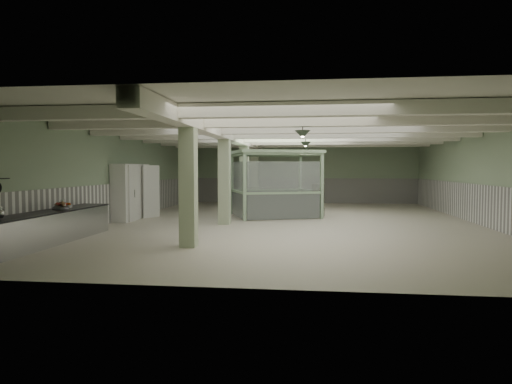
# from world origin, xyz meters

# --- Properties ---
(floor) EXTENTS (20.00, 20.00, 0.00)m
(floor) POSITION_xyz_m (0.00, 0.00, 0.00)
(floor) COLOR beige
(floor) RESTS_ON ground
(ceiling) EXTENTS (14.00, 20.00, 0.02)m
(ceiling) POSITION_xyz_m (0.00, 0.00, 3.60)
(ceiling) COLOR white
(ceiling) RESTS_ON wall_back
(wall_back) EXTENTS (14.00, 0.02, 3.60)m
(wall_back) POSITION_xyz_m (0.00, 10.00, 1.80)
(wall_back) COLOR #8EA584
(wall_back) RESTS_ON floor
(wall_front) EXTENTS (14.00, 0.02, 3.60)m
(wall_front) POSITION_xyz_m (0.00, -10.00, 1.80)
(wall_front) COLOR #8EA584
(wall_front) RESTS_ON floor
(wall_left) EXTENTS (0.02, 20.00, 3.60)m
(wall_left) POSITION_xyz_m (-7.00, 0.00, 1.80)
(wall_left) COLOR #8EA584
(wall_left) RESTS_ON floor
(wall_right) EXTENTS (0.02, 20.00, 3.60)m
(wall_right) POSITION_xyz_m (7.00, 0.00, 1.80)
(wall_right) COLOR #8EA584
(wall_right) RESTS_ON floor
(wainscot_left) EXTENTS (0.05, 19.90, 1.50)m
(wainscot_left) POSITION_xyz_m (-6.97, 0.00, 0.75)
(wainscot_left) COLOR white
(wainscot_left) RESTS_ON floor
(wainscot_right) EXTENTS (0.05, 19.90, 1.50)m
(wainscot_right) POSITION_xyz_m (6.97, 0.00, 0.75)
(wainscot_right) COLOR white
(wainscot_right) RESTS_ON floor
(wainscot_back) EXTENTS (13.90, 0.05, 1.50)m
(wainscot_back) POSITION_xyz_m (0.00, 9.97, 0.75)
(wainscot_back) COLOR white
(wainscot_back) RESTS_ON floor
(girder) EXTENTS (0.45, 19.90, 0.40)m
(girder) POSITION_xyz_m (-2.50, 0.00, 3.38)
(girder) COLOR white
(girder) RESTS_ON ceiling
(beam_a) EXTENTS (13.90, 0.35, 0.32)m
(beam_a) POSITION_xyz_m (0.00, -7.50, 3.42)
(beam_a) COLOR white
(beam_a) RESTS_ON ceiling
(beam_b) EXTENTS (13.90, 0.35, 0.32)m
(beam_b) POSITION_xyz_m (0.00, -5.00, 3.42)
(beam_b) COLOR white
(beam_b) RESTS_ON ceiling
(beam_c) EXTENTS (13.90, 0.35, 0.32)m
(beam_c) POSITION_xyz_m (0.00, -2.50, 3.42)
(beam_c) COLOR white
(beam_c) RESTS_ON ceiling
(beam_d) EXTENTS (13.90, 0.35, 0.32)m
(beam_d) POSITION_xyz_m (0.00, 0.00, 3.42)
(beam_d) COLOR white
(beam_d) RESTS_ON ceiling
(beam_e) EXTENTS (13.90, 0.35, 0.32)m
(beam_e) POSITION_xyz_m (0.00, 2.50, 3.42)
(beam_e) COLOR white
(beam_e) RESTS_ON ceiling
(beam_f) EXTENTS (13.90, 0.35, 0.32)m
(beam_f) POSITION_xyz_m (0.00, 5.00, 3.42)
(beam_f) COLOR white
(beam_f) RESTS_ON ceiling
(beam_g) EXTENTS (13.90, 0.35, 0.32)m
(beam_g) POSITION_xyz_m (0.00, 7.50, 3.42)
(beam_g) COLOR white
(beam_g) RESTS_ON ceiling
(column_a) EXTENTS (0.42, 0.42, 3.60)m
(column_a) POSITION_xyz_m (-2.50, -6.00, 1.80)
(column_a) COLOR #B3C59E
(column_a) RESTS_ON floor
(column_b) EXTENTS (0.42, 0.42, 3.60)m
(column_b) POSITION_xyz_m (-2.50, -1.00, 1.80)
(column_b) COLOR #B3C59E
(column_b) RESTS_ON floor
(column_c) EXTENTS (0.42, 0.42, 3.60)m
(column_c) POSITION_xyz_m (-2.50, 4.00, 1.80)
(column_c) COLOR #B3C59E
(column_c) RESTS_ON floor
(column_d) EXTENTS (0.42, 0.42, 3.60)m
(column_d) POSITION_xyz_m (-2.50, 8.00, 1.80)
(column_d) COLOR #B3C59E
(column_d) RESTS_ON floor
(pendant_front) EXTENTS (0.44, 0.44, 0.22)m
(pendant_front) POSITION_xyz_m (0.50, -5.00, 3.05)
(pendant_front) COLOR #324232
(pendant_front) RESTS_ON ceiling
(pendant_mid) EXTENTS (0.44, 0.44, 0.22)m
(pendant_mid) POSITION_xyz_m (0.50, 0.50, 3.05)
(pendant_mid) COLOR #324232
(pendant_mid) RESTS_ON ceiling
(pendant_back) EXTENTS (0.44, 0.44, 0.22)m
(pendant_back) POSITION_xyz_m (0.50, 5.50, 3.05)
(pendant_back) COLOR #324232
(pendant_back) RESTS_ON ceiling
(prep_counter) EXTENTS (0.95, 5.46, 0.91)m
(prep_counter) POSITION_xyz_m (-6.54, -5.90, 0.46)
(prep_counter) COLOR #ADADB1
(prep_counter) RESTS_ON floor
(pitcher_near) EXTENTS (0.22, 0.25, 0.30)m
(pitcher_near) POSITION_xyz_m (-6.63, -7.80, 1.05)
(pitcher_near) COLOR #ADADB1
(pitcher_near) RESTS_ON prep_counter
(pitcher_far) EXTENTS (0.22, 0.25, 0.30)m
(pitcher_far) POSITION_xyz_m (-6.38, -5.48, 1.05)
(pitcher_far) COLOR #ADADB1
(pitcher_far) RESTS_ON prep_counter
(veg_colander) EXTENTS (0.57, 0.57, 0.22)m
(veg_colander) POSITION_xyz_m (-6.44, -5.47, 1.01)
(veg_colander) COLOR #3D3C41
(veg_colander) RESTS_ON prep_counter
(orange_bowl) EXTENTS (0.30, 0.30, 0.08)m
(orange_bowl) POSITION_xyz_m (-6.61, -4.77, 0.94)
(orange_bowl) COLOR #B2B2B7
(orange_bowl) RESTS_ON prep_counter
(walkin_cooler) EXTENTS (1.01, 2.58, 2.36)m
(walkin_cooler) POSITION_xyz_m (-6.62, 0.16, 1.18)
(walkin_cooler) COLOR white
(walkin_cooler) RESTS_ON floor
(guard_booth) EXTENTS (4.37, 4.05, 2.86)m
(guard_booth) POSITION_xyz_m (-0.85, 2.01, 1.90)
(guard_booth) COLOR #A5C69F
(guard_booth) RESTS_ON floor
(filing_cabinet) EXTENTS (0.56, 0.73, 1.44)m
(filing_cabinet) POSITION_xyz_m (1.03, 1.96, 0.72)
(filing_cabinet) COLOR #565648
(filing_cabinet) RESTS_ON floor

